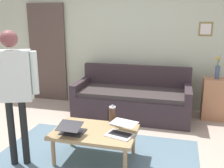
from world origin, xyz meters
TOP-DOWN VIEW (x-y plane):
  - ground_plane at (0.00, 0.00)m, footprint 7.68×7.68m
  - area_rug at (0.02, 0.16)m, footprint 2.58×1.90m
  - back_wall at (-0.00, -2.20)m, footprint 7.04×0.11m
  - interior_door at (1.79, -2.11)m, footprint 0.82×0.09m
  - couch at (-0.16, -1.60)m, footprint 2.05×0.91m
  - coffee_table at (0.02, 0.06)m, footprint 1.03×0.67m
  - laptop_left at (0.26, 0.20)m, footprint 0.29×0.32m
  - laptop_center at (-0.32, 0.07)m, footprint 0.39×0.40m
  - french_press at (-0.14, -0.20)m, footprint 0.11×0.09m
  - side_shelf at (-1.59, -1.81)m, footprint 0.42×0.32m
  - flower_vase at (-1.59, -1.81)m, footprint 0.09×0.08m
  - person_standing at (0.88, 0.38)m, footprint 0.57×0.32m

SIDE VIEW (x-z plane):
  - ground_plane at x=0.00m, z-range 0.00..0.00m
  - area_rug at x=0.02m, z-range 0.00..0.01m
  - couch at x=-0.16m, z-range -0.14..0.74m
  - coffee_table at x=0.02m, z-range 0.16..0.56m
  - side_shelf at x=-1.59m, z-range 0.00..0.74m
  - laptop_center at x=-0.32m, z-range 0.38..0.51m
  - laptop_left at x=0.26m, z-range 0.37..0.52m
  - french_press at x=-0.14m, z-range 0.39..0.66m
  - flower_vase at x=-1.59m, z-range 0.66..1.10m
  - interior_door at x=1.79m, z-range 0.00..2.05m
  - person_standing at x=0.88m, z-range 0.23..1.87m
  - back_wall at x=0.00m, z-range 0.00..2.70m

